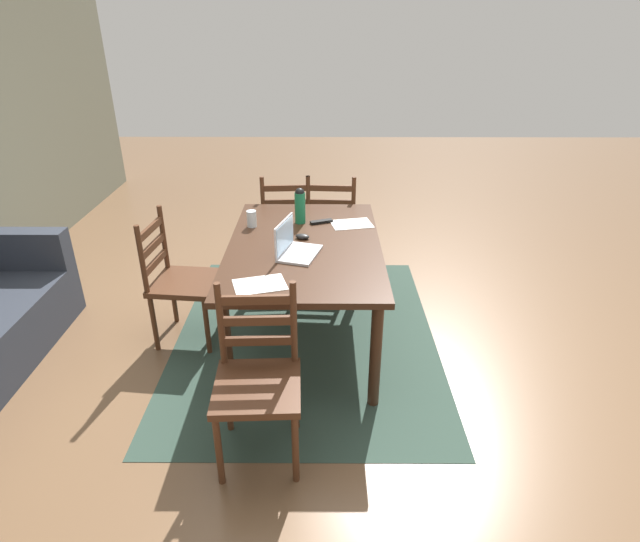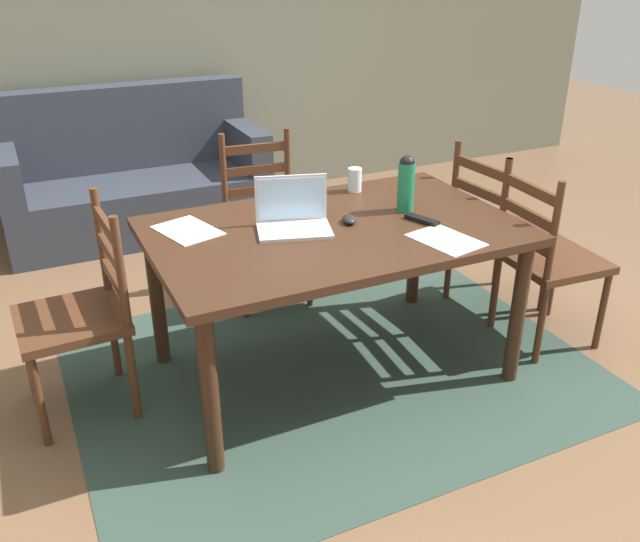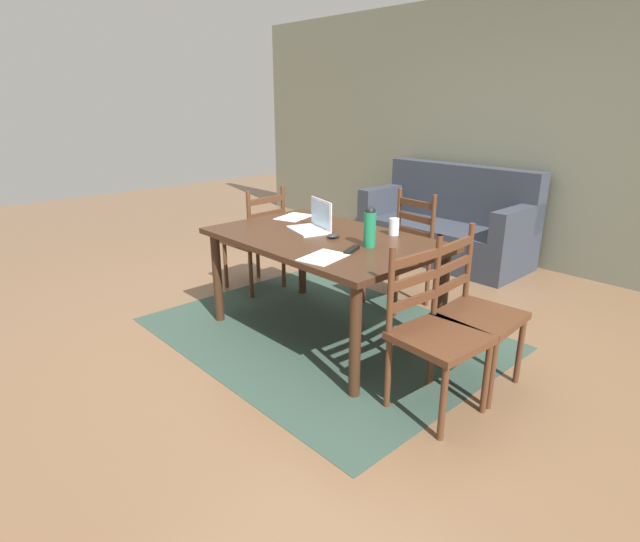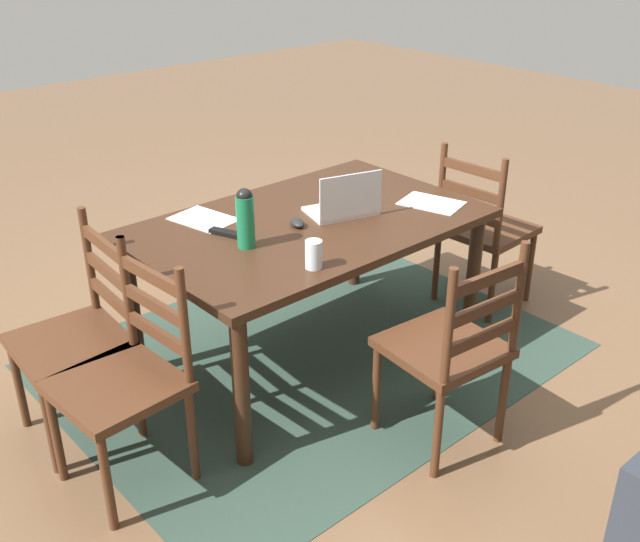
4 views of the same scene
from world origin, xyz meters
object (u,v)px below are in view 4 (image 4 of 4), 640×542
Objects in this scene: computer_mouse at (297,223)px; chair_right_near at (79,338)px; chair_far_head at (450,349)px; chair_left_far at (483,229)px; chair_right_far at (126,379)px; drinking_glass at (314,254)px; water_bottle at (245,217)px; tv_remote at (227,233)px; laptop at (345,204)px; dining_table at (309,237)px.

chair_right_near is at bearing 5.57° from computer_mouse.
chair_far_head is 1.00× the size of chair_left_far.
chair_right_near is 1.55m from chair_far_head.
drinking_glass is at bearing 166.31° from chair_right_far.
water_bottle reaches higher than tv_remote.
laptop reaches higher than chair_left_far.
chair_left_far is (-2.21, 0.00, 0.00)m from chair_right_far.
tv_remote is at bearing -92.15° from water_bottle.
laptop is 1.38× the size of water_bottle.
laptop is at bearing 167.97° from chair_right_near.
dining_table is at bearing 142.58° from tv_remote.
computer_mouse is (-0.23, -0.38, -0.04)m from drinking_glass.
water_bottle is 0.20m from tv_remote.
water_bottle is at bearing -167.24° from chair_right_far.
water_bottle is at bearing 160.69° from chair_right_near.
chair_left_far is at bearing 173.73° from water_bottle.
chair_right_near is 0.78m from tv_remote.
drinking_glass reaches higher than computer_mouse.
drinking_glass is 0.71× the size of tv_remote.
tv_remote is at bearing 172.86° from chair_right_near.
drinking_glass reaches higher than tv_remote.
laptop is 3.70× the size of computer_mouse.
tv_remote is at bearing -68.95° from chair_far_head.
tv_remote is at bearing -81.62° from drinking_glass.
water_bottle is (-0.71, 0.25, 0.43)m from chair_right_near.
tv_remote is (0.08, -0.51, -0.05)m from drinking_glass.
chair_far_head is 1.00× the size of chair_right_far.
chair_left_far is at bearing -172.47° from drinking_glass.
water_bottle is (-0.71, -0.16, 0.43)m from chair_right_far.
computer_mouse is (1.19, -0.19, 0.31)m from chair_left_far.
dining_table is 0.23m from laptop.
drinking_glass is (0.31, -0.49, 0.35)m from chair_far_head.
laptop is 0.59m from drinking_glass.
water_bottle is 2.68× the size of computer_mouse.
chair_left_far is 1.47m from drinking_glass.
chair_right_far is 0.84m from tv_remote.
computer_mouse is at bearing -84.67° from chair_far_head.
laptop is (-1.27, -0.14, 0.35)m from chair_right_far.
water_bottle is (0.39, -0.84, 0.43)m from chair_far_head.
computer_mouse reaches higher than dining_table.
chair_right_far is 3.55× the size of water_bottle.
chair_right_near is at bearing -28.16° from tv_remote.
chair_right_near is at bearing -90.00° from chair_right_far.
laptop is at bearing -8.61° from chair_left_far.
laptop is 0.57m from water_bottle.
dining_table is 13.51× the size of drinking_glass.
chair_far_head reaches higher than computer_mouse.
chair_left_far is at bearing 169.30° from dining_table.
laptop is at bearing 177.64° from water_bottle.
tv_remote is (0.56, -0.18, -0.05)m from laptop.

